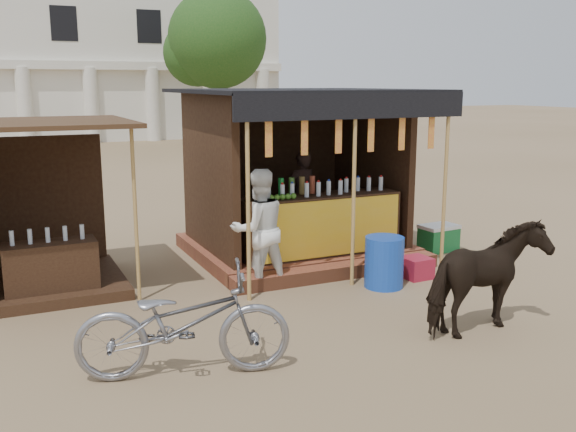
{
  "coord_description": "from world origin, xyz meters",
  "views": [
    {
      "loc": [
        -3.6,
        -6.15,
        2.88
      ],
      "look_at": [
        0.0,
        1.6,
        1.1
      ],
      "focal_mm": 40.0,
      "sensor_mm": 36.0,
      "label": 1
    }
  ],
  "objects": [
    {
      "name": "motorbike",
      "position": [
        -2.02,
        -0.3,
        0.56
      ],
      "size": [
        2.23,
        1.27,
        1.11
      ],
      "primitive_type": "imported",
      "rotation": [
        0.0,
        0.0,
        1.3
      ],
      "color": "gray",
      "rests_on": "ground"
    },
    {
      "name": "cooler",
      "position": [
        3.36,
        2.6,
        0.23
      ],
      "size": [
        0.68,
        0.49,
        0.46
      ],
      "color": "#197134",
      "rests_on": "ground"
    },
    {
      "name": "secondary_stall",
      "position": [
        -3.17,
        3.24,
        0.85
      ],
      "size": [
        2.4,
        2.4,
        2.38
      ],
      "color": "#3A2615",
      "rests_on": "ground"
    },
    {
      "name": "cow",
      "position": [
        1.48,
        -0.68,
        0.66
      ],
      "size": [
        1.64,
        0.93,
        1.31
      ],
      "primitive_type": "imported",
      "rotation": [
        0.0,
        0.0,
        1.72
      ],
      "color": "black",
      "rests_on": "ground"
    },
    {
      "name": "tree",
      "position": [
        5.81,
        22.14,
        4.63
      ],
      "size": [
        4.5,
        4.4,
        7.0
      ],
      "color": "#382314",
      "rests_on": "ground"
    },
    {
      "name": "blue_barrel",
      "position": [
        1.37,
        1.28,
        0.37
      ],
      "size": [
        0.72,
        0.72,
        0.73
      ],
      "primitive_type": "cylinder",
      "rotation": [
        0.0,
        0.0,
        -0.36
      ],
      "color": "#1845B4",
      "rests_on": "ground"
    },
    {
      "name": "main_stall",
      "position": [
        1.01,
        3.36,
        1.02
      ],
      "size": [
        3.6,
        3.61,
        2.78
      ],
      "color": "brown",
      "rests_on": "ground"
    },
    {
      "name": "red_crate",
      "position": [
        2.05,
        1.44,
        0.16
      ],
      "size": [
        0.42,
        0.42,
        0.32
      ],
      "primitive_type": "cube",
      "rotation": [
        0.0,
        0.0,
        0.05
      ],
      "color": "maroon",
      "rests_on": "ground"
    },
    {
      "name": "ground",
      "position": [
        0.0,
        0.0,
        0.0
      ],
      "size": [
        120.0,
        120.0,
        0.0
      ],
      "primitive_type": "plane",
      "color": "#846B4C",
      "rests_on": "ground"
    },
    {
      "name": "background_building",
      "position": [
        -2.0,
        29.94,
        3.98
      ],
      "size": [
        26.0,
        7.45,
        8.18
      ],
      "color": "silver",
      "rests_on": "ground"
    },
    {
      "name": "bystander",
      "position": [
        -0.27,
        2.0,
        0.86
      ],
      "size": [
        0.85,
        0.67,
        1.72
      ],
      "primitive_type": "imported",
      "rotation": [
        0.0,
        0.0,
        3.17
      ],
      "color": "white",
      "rests_on": "ground"
    }
  ]
}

